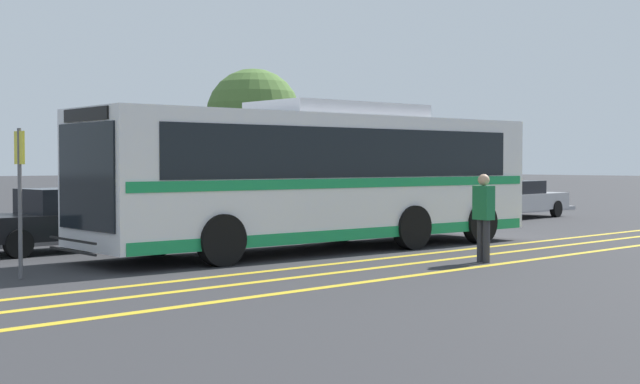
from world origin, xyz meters
The scene contains 13 objects.
ground_plane centered at (0.00, 0.00, 0.00)m, with size 220.00×220.00×0.00m, color #2D2D30.
lane_strip_0 centered at (-0.31, -2.30, 0.00)m, with size 0.20×31.19×0.01m, color gold.
lane_strip_1 centered at (-0.31, -3.32, 0.00)m, with size 0.20×31.19×0.01m, color gold.
lane_strip_2 centered at (-0.31, -4.53, 0.00)m, with size 0.20×31.19×0.01m, color gold.
curb_strip centered at (-0.31, 5.25, 0.07)m, with size 39.19×0.36×0.15m, color #99999E.
transit_bus centered at (-0.30, -0.10, 1.71)m, with size 11.63×3.33×3.31m.
parked_car_1 centered at (-4.58, 3.69, 0.70)m, with size 4.54×1.86×1.39m.
parked_car_2 centered at (1.81, 3.21, 0.74)m, with size 3.95×1.85×1.48m.
parked_car_3 centered at (7.33, 3.15, 0.67)m, with size 4.17×2.02×1.29m.
parked_car_4 centered at (12.50, 3.53, 0.68)m, with size 5.03×2.23×1.32m.
pedestrian_0 centered at (0.30, -4.14, 1.00)m, with size 0.30×0.46×1.74m.
bus_stop_sign centered at (-7.42, -0.23, 1.61)m, with size 0.07×0.40×2.55m.
tree_0 centered at (3.72, 7.23, 3.42)m, with size 2.98×2.98×4.92m.
Camera 1 is at (-14.04, -14.63, 1.97)m, focal length 50.00 mm.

